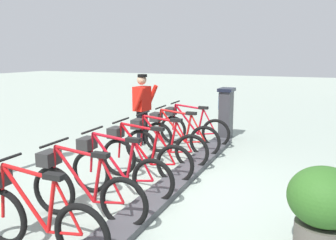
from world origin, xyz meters
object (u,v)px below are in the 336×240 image
Objects in this scene: bike_docked_3 at (142,155)px; worker_near_rack at (142,107)px; bike_docked_2 at (162,144)px; bike_docked_5 at (82,189)px; bike_docked_6 at (34,216)px; bike_docked_0 at (191,127)px; payment_kiosk at (226,112)px; bike_docked_1 at (178,135)px; bike_docked_4 at (116,170)px; planter_bush at (323,206)px.

bike_docked_3 is 1.04× the size of worker_near_rack.
bike_docked_2 is at bearing -90.00° from bike_docked_3.
bike_docked_5 is 0.83m from bike_docked_6.
bike_docked_0 and bike_docked_6 have the same top height.
bike_docked_3 is 2.49m from bike_docked_6.
payment_kiosk is at bearing -95.44° from bike_docked_6.
bike_docked_4 is (0.00, 2.49, 0.00)m from bike_docked_1.
bike_docked_0 reaches higher than planter_bush.
bike_docked_3 is at bearing -90.00° from bike_docked_4.
worker_near_rack reaches higher than bike_docked_3.
bike_docked_3 and bike_docked_5 have the same top height.
bike_docked_3 is 2.40m from worker_near_rack.
bike_docked_2 is 1.00× the size of bike_docked_6.
bike_docked_1 is at bearing -90.00° from bike_docked_3.
bike_docked_4 and bike_docked_6 have the same top height.
bike_docked_0 is 1.77× the size of planter_bush.
payment_kiosk is 1.96m from bike_docked_1.
bike_docked_4 is 1.04× the size of worker_near_rack.
payment_kiosk reaches higher than bike_docked_4.
bike_docked_4 is at bearing -90.00° from bike_docked_5.
worker_near_rack is at bearing -76.94° from bike_docked_6.
bike_docked_6 is (0.00, 4.97, 0.00)m from bike_docked_0.
bike_docked_3 is at bearing -24.66° from planter_bush.
bike_docked_0 is at bearing 60.93° from payment_kiosk.
bike_docked_4 is 2.86m from planter_bush.
bike_docked_3 is 1.00× the size of bike_docked_6.
bike_docked_3 is 1.66m from bike_docked_5.
bike_docked_2 is 2.49m from bike_docked_5.
bike_docked_3 is at bearing 80.76° from payment_kiosk.
bike_docked_0 is at bearing -90.00° from bike_docked_3.
bike_docked_5 is 1.04× the size of worker_near_rack.
bike_docked_6 is at bearing 90.00° from bike_docked_3.
bike_docked_5 is (0.00, 4.14, 0.00)m from bike_docked_0.
bike_docked_1 is 1.00× the size of bike_docked_4.
worker_near_rack is at bearing -70.03° from bike_docked_4.
bike_docked_1 and bike_docked_5 have the same top height.
bike_docked_4 is at bearing 90.00° from bike_docked_3.
bike_docked_2 is at bearing -36.99° from planter_bush.
bike_docked_1 is 1.04× the size of worker_near_rack.
bike_docked_3 is at bearing -90.00° from bike_docked_6.
planter_bush is at bearing 126.71° from bike_docked_0.
bike_docked_2 is at bearing -90.00° from bike_docked_6.
bike_docked_0 is at bearing -90.00° from bike_docked_5.
payment_kiosk reaches higher than planter_bush.
bike_docked_0 is 4.72m from planter_bush.
bike_docked_4 is at bearing 90.00° from bike_docked_2.
bike_docked_4 is 3.15m from worker_near_rack.
planter_bush is at bearing 155.34° from bike_docked_3.
bike_docked_1 and bike_docked_2 have the same top height.
bike_docked_2 and bike_docked_6 have the same top height.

